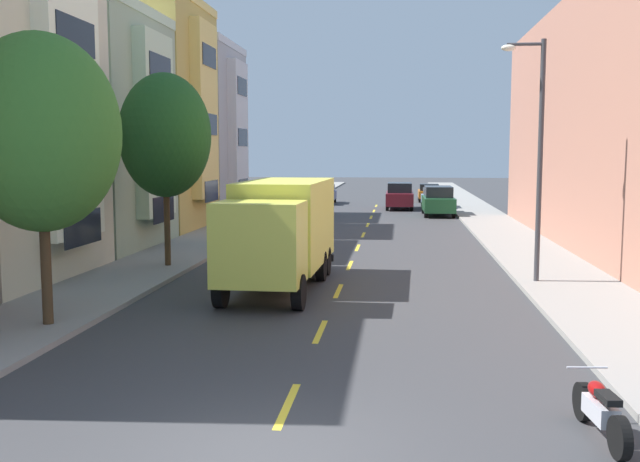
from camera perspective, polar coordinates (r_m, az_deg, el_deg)
ground_plane at (r=39.77m, az=3.63°, el=0.19°), size 160.00×160.00×0.00m
sidewalk_left at (r=38.77m, az=-7.05°, el=0.10°), size 3.20×120.00×0.14m
sidewalk_right at (r=38.11m, az=14.21°, el=-0.15°), size 3.20×120.00×0.14m
lane_centerline_dashes at (r=34.31m, az=3.20°, el=-0.77°), size 0.14×47.20×0.01m
townhouse_third_sage at (r=33.58m, az=-21.21°, el=7.05°), size 10.62×7.73×10.20m
townhouse_fourth_mustard at (r=41.33m, az=-17.79°, el=8.27°), size 13.23×7.73×12.13m
townhouse_fifth_dove_grey at (r=48.68m, az=-14.00°, el=7.37°), size 13.34×7.73×11.01m
street_tree_nearest at (r=18.00m, az=-21.03°, el=7.17°), size 3.63×3.63×6.75m
street_tree_second at (r=26.28m, az=-12.03°, el=7.32°), size 3.21×3.21×6.78m
street_lamp at (r=23.53m, az=16.54°, el=6.55°), size 1.35×0.28×7.44m
delivery_box_truck at (r=22.30m, az=-3.06°, el=0.29°), size 2.59×7.71×3.27m
parked_wagon_sky at (r=54.47m, az=8.94°, el=2.60°), size 1.82×4.70×1.50m
parked_hatchback_orange at (r=62.01m, az=8.51°, el=2.99°), size 1.76×4.01×1.50m
parked_wagon_navy at (r=59.06m, az=0.30°, el=2.95°), size 1.95×4.75×1.50m
parked_suv_forest at (r=48.31m, az=9.24°, el=2.36°), size 2.02×4.83×1.93m
parked_sedan_teal at (r=47.85m, az=-1.01°, el=2.11°), size 1.91×4.54×1.43m
parked_wagon_champagne at (r=32.36m, az=-4.50°, el=0.23°), size 1.94×4.75×1.50m
parked_hatchback_black at (r=42.52m, az=-2.06°, el=1.61°), size 1.79×4.02×1.50m
moving_burgundy_sedan at (r=53.56m, az=6.25°, el=2.77°), size 1.95×4.80×1.93m
parked_motorcycle at (r=11.66m, az=21.08°, el=-13.01°), size 0.62×2.05×0.90m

